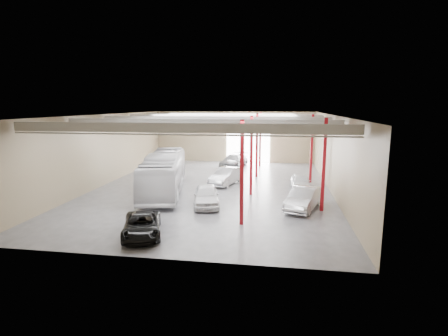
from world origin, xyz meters
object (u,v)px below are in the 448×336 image
(coach_bus, at_px, (164,173))
(car_row_c, at_px, (234,160))
(black_sedan, at_px, (142,225))
(car_row_b, at_px, (226,176))
(car_right_far, at_px, (300,182))
(car_row_a, at_px, (206,195))
(car_right_near, at_px, (304,198))

(coach_bus, xyz_separation_m, car_row_c, (4.62, 14.31, -0.99))
(black_sedan, distance_m, car_row_c, 25.13)
(car_row_b, height_order, car_right_far, car_row_b)
(car_row_a, height_order, car_right_near, car_right_near)
(car_row_b, height_order, car_right_near, car_right_near)
(black_sedan, height_order, car_row_a, car_row_a)
(black_sedan, bearing_deg, car_row_a, 50.94)
(coach_bus, distance_m, car_row_c, 15.07)
(car_row_b, xyz_separation_m, car_right_near, (7.13, -7.56, 0.01))
(car_row_c, relative_size, car_right_far, 1.31)
(black_sedan, relative_size, car_row_b, 0.96)
(car_right_near, bearing_deg, car_row_a, -159.53)
(black_sedan, relative_size, car_row_a, 0.99)
(coach_bus, xyz_separation_m, car_right_far, (12.42, 3.09, -1.08))
(car_row_c, xyz_separation_m, car_right_far, (7.80, -11.22, -0.08))
(black_sedan, relative_size, car_right_near, 0.94)
(car_right_near, relative_size, car_right_far, 1.20)
(car_right_near, bearing_deg, car_right_far, 107.50)
(coach_bus, distance_m, car_row_b, 6.64)
(car_row_a, relative_size, car_right_near, 0.95)
(car_row_c, bearing_deg, car_row_a, -73.71)
(car_row_a, distance_m, car_row_b, 7.79)
(coach_bus, xyz_separation_m, car_row_a, (4.68, -3.69, -0.97))
(car_right_far, bearing_deg, car_row_a, -140.43)
(black_sedan, height_order, car_right_far, car_right_far)
(car_right_far, bearing_deg, black_sedan, -128.45)
(coach_bus, bearing_deg, car_right_near, -27.68)
(coach_bus, bearing_deg, car_row_b, 26.62)
(black_sedan, bearing_deg, car_right_near, 16.51)
(black_sedan, xyz_separation_m, car_row_c, (2.50, 25.00, 0.14))
(car_right_far, bearing_deg, car_row_b, 170.49)
(black_sedan, distance_m, car_row_b, 15.09)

